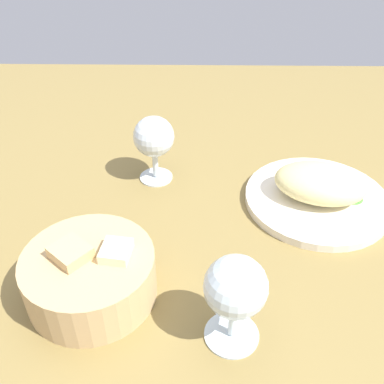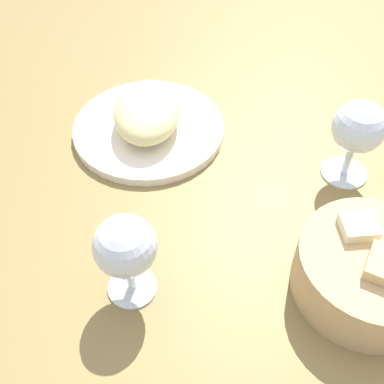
{
  "view_description": "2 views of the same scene",
  "coord_description": "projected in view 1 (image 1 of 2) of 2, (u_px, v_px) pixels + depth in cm",
  "views": [
    {
      "loc": [
        2.31,
        51.28,
        46.87
      ],
      "look_at": [
        3.24,
        -6.2,
        3.31
      ],
      "focal_mm": 41.45,
      "sensor_mm": 36.0,
      "label": 1
    },
    {
      "loc": [
        40.6,
        -14.7,
        50.64
      ],
      "look_at": [
        0.52,
        -5.15,
        4.65
      ],
      "focal_mm": 44.62,
      "sensor_mm": 36.0,
      "label": 2
    }
  ],
  "objects": [
    {
      "name": "plate",
      "position": [
        317.0,
        200.0,
        0.75
      ],
      "size": [
        23.98,
        23.98,
        1.4
      ],
      "primitive_type": "cylinder",
      "color": "white",
      "rests_on": "ground_plane"
    },
    {
      "name": "bread_basket",
      "position": [
        90.0,
        275.0,
        0.58
      ],
      "size": [
        17.12,
        17.12,
        8.28
      ],
      "color": "tan",
      "rests_on": "ground_plane"
    },
    {
      "name": "lettuce_garnish",
      "position": [
        352.0,
        195.0,
        0.74
      ],
      "size": [
        3.69,
        3.69,
        1.13
      ],
      "primitive_type": "cone",
      "color": "#408930",
      "rests_on": "plate"
    },
    {
      "name": "wine_glass_near",
      "position": [
        154.0,
        139.0,
        0.76
      ],
      "size": [
        7.13,
        7.13,
        12.22
      ],
      "color": "silver",
      "rests_on": "ground_plane"
    },
    {
      "name": "ground_plane",
      "position": [
        212.0,
        238.0,
        0.7
      ],
      "size": [
        140.0,
        140.0,
        2.0
      ],
      "primitive_type": "cube",
      "color": "olive"
    },
    {
      "name": "omelette",
      "position": [
        320.0,
        183.0,
        0.73
      ],
      "size": [
        16.94,
        13.59,
        5.49
      ],
      "primitive_type": "ellipsoid",
      "rotation": [
        0.0,
        0.0,
        -0.25
      ],
      "color": "beige",
      "rests_on": "plate"
    },
    {
      "name": "wine_glass_far",
      "position": [
        235.0,
        290.0,
        0.49
      ],
      "size": [
        7.33,
        7.33,
        12.6
      ],
      "color": "silver",
      "rests_on": "ground_plane"
    }
  ]
}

